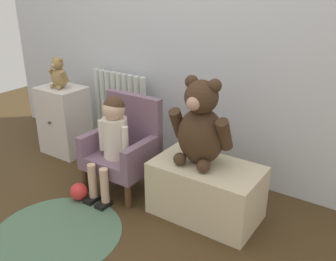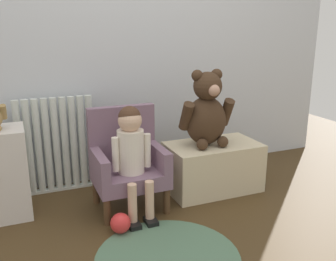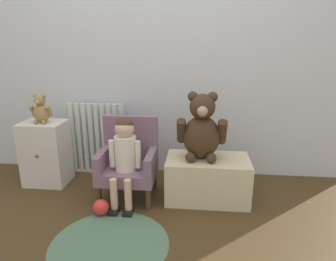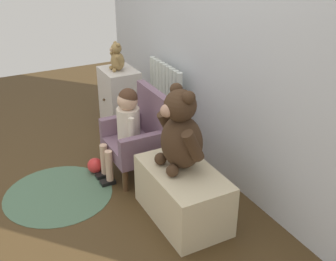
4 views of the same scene
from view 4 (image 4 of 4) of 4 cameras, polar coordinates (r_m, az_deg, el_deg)
ground_plane at (r=3.12m, az=-12.31°, el=-8.87°), size 6.00×6.00×0.00m
back_wall at (r=3.07m, az=6.41°, el=15.54°), size 3.80×0.05×2.40m
radiator at (r=3.69m, az=-0.35°, el=3.71°), size 0.56×0.05×0.70m
small_dresser at (r=3.95m, az=-6.51°, el=4.19°), size 0.38×0.32×0.58m
child_armchair at (r=3.21m, az=-3.82°, el=-0.67°), size 0.46×0.39×0.67m
child_figure at (r=3.11m, az=-5.78°, el=1.26°), size 0.25×0.35×0.71m
low_bench at (r=2.77m, az=2.00°, el=-8.62°), size 0.67×0.39×0.36m
large_teddy_bear at (r=2.61m, az=1.72°, el=-0.38°), size 0.39×0.28×0.54m
small_teddy_bear at (r=3.81m, az=-6.92°, el=9.72°), size 0.18×0.13×0.25m
floor_rug at (r=3.18m, az=-14.63°, el=-8.30°), size 0.78×0.78×0.01m
toy_ball at (r=3.35m, az=-9.84°, el=-4.69°), size 0.12×0.12×0.12m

